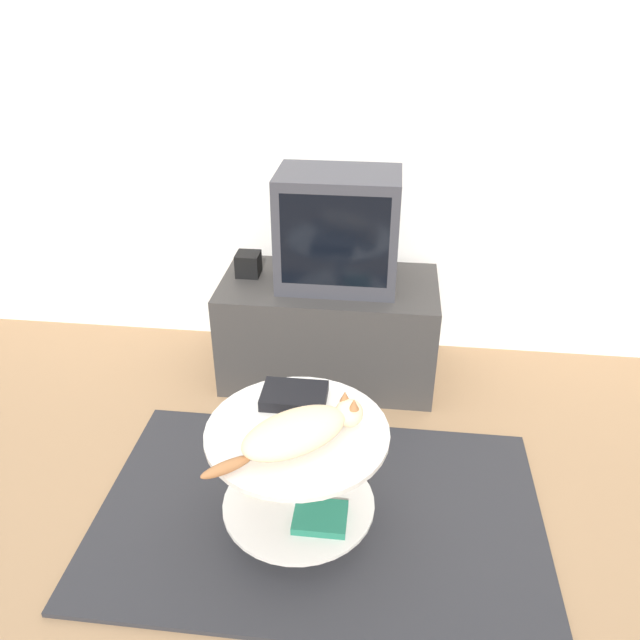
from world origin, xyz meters
name	(u,v)px	position (x,y,z in m)	size (l,w,h in m)	color
ground_plane	(320,515)	(0.00, 0.00, 0.00)	(12.00, 12.00, 0.00)	#93704C
wall_back	(353,98)	(0.00, 1.32, 1.30)	(8.00, 0.05, 2.60)	silver
rug	(320,513)	(0.00, 0.00, 0.01)	(1.69, 1.07, 0.02)	#28282B
tv_stand	(329,329)	(-0.07, 0.97, 0.26)	(1.04, 0.55, 0.52)	#33302D
tv	(338,230)	(-0.03, 0.97, 0.79)	(0.55, 0.36, 0.53)	#333338
speaker	(248,264)	(-0.47, 1.00, 0.58)	(0.11, 0.11, 0.11)	black
coffee_table	(299,469)	(-0.07, -0.07, 0.30)	(0.63, 0.63, 0.45)	#B2B2B7
dvd_box	(294,396)	(-0.10, 0.09, 0.49)	(0.23, 0.16, 0.04)	black
cat	(299,431)	(-0.05, -0.14, 0.53)	(0.48, 0.41, 0.12)	beige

